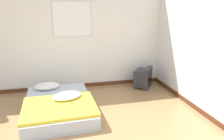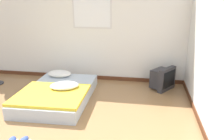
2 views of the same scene
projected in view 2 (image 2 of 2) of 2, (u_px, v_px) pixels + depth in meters
wall_back at (76, 25)px, 5.07m from camera, size 7.47×0.08×2.60m
mattress_bed at (58, 93)px, 4.24m from camera, size 1.27×1.81×0.37m
crt_tv at (163, 78)px, 4.72m from camera, size 0.56×0.59×0.50m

